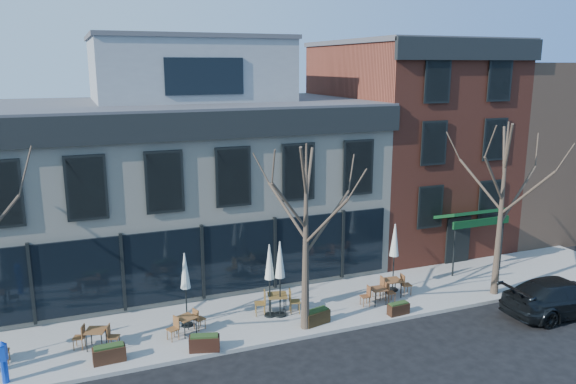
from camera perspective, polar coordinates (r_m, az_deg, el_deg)
name	(u,v)px	position (r m, az deg, el deg)	size (l,w,h in m)	color
ground	(204,304)	(24.50, -8.56, -11.16)	(120.00, 120.00, 0.00)	black
sidewalk_front	(294,310)	(23.48, 0.59, -11.91)	(33.50, 4.70, 0.15)	gray
corner_building	(178,173)	(27.88, -11.13, 1.88)	(18.39, 10.39, 11.10)	beige
red_brick_building	(406,142)	(32.53, 11.87, 5.01)	(8.20, 11.78, 11.18)	brown
bg_building	(528,142)	(39.70, 23.20, 4.70)	(12.00, 12.00, 10.00)	#8C664C
tree_mid	(306,236)	(20.54, 1.85, -4.47)	(3.50, 3.55, 7.04)	#382B21
tree_right	(502,207)	(25.33, 20.88, -1.46)	(3.72, 3.77, 7.48)	#382B21
parked_sedan	(561,296)	(25.57, 26.02, -9.52)	(2.09, 5.13, 1.49)	black
call_box	(3,361)	(20.27, -26.93, -15.02)	(0.28, 0.28, 1.42)	#0E37B6
cafe_set_1	(96,337)	(21.38, -18.90, -13.72)	(1.67, 0.94, 0.86)	brown
cafe_set_2	(186,323)	(21.55, -10.29, -13.00)	(1.62, 1.01, 0.84)	brown
cafe_set_3	(277,302)	(22.80, -1.08, -11.09)	(1.93, 0.92, 0.99)	brown
cafe_set_4	(378,294)	(24.01, 9.12, -10.20)	(1.59, 0.66, 0.83)	brown
cafe_set_5	(392,286)	(24.80, 10.55, -9.35)	(1.79, 0.78, 0.93)	brown
umbrella_1	(185,275)	(21.58, -10.41, -8.28)	(0.47, 0.47, 2.91)	black
umbrella_2	(270,266)	(22.03, -1.89, -7.51)	(0.48, 0.48, 2.97)	black
umbrella_3	(280,264)	(22.01, -0.82, -7.31)	(0.49, 0.49, 3.08)	black
umbrella_4	(394,244)	(24.87, 10.76, -5.19)	(0.49, 0.49, 3.05)	black
planter_0	(109,354)	(20.44, -17.71, -15.37)	(1.08, 0.46, 0.60)	#321C10
planter_1	(204,343)	(20.42, -8.48, -14.91)	(1.13, 0.69, 0.59)	black
planter_2	(317,317)	(22.10, 2.91, -12.53)	(1.13, 0.66, 0.59)	#2E210F
planter_3	(398,308)	(23.28, 11.15, -11.53)	(0.91, 0.42, 0.49)	black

